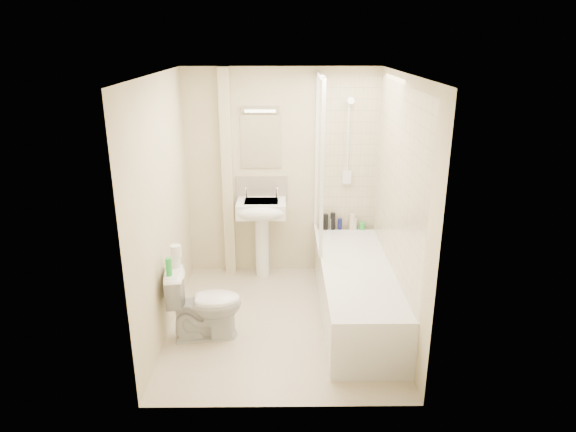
{
  "coord_description": "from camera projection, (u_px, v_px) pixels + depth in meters",
  "views": [
    {
      "loc": [
        0.02,
        -4.5,
        2.7
      ],
      "look_at": [
        0.06,
        0.2,
        1.05
      ],
      "focal_mm": 32.0,
      "sensor_mm": 36.0,
      "label": 1
    }
  ],
  "objects": [
    {
      "name": "toilet_roll_upper",
      "position": [
        176.0,
        251.0,
        4.69
      ],
      "size": [
        0.1,
        0.1,
        0.11
      ],
      "primitive_type": "cylinder",
      "color": "white",
      "rests_on": "toilet_roll_lower"
    },
    {
      "name": "bottle_cream",
      "position": [
        352.0,
        222.0,
        6.03
      ],
      "size": [
        0.06,
        0.06,
        0.19
      ],
      "primitive_type": "cylinder",
      "color": "beige",
      "rests_on": "bathtub"
    },
    {
      "name": "wall_right",
      "position": [
        400.0,
        208.0,
        4.75
      ],
      "size": [
        0.02,
        2.5,
        2.4
      ],
      "primitive_type": "cube",
      "color": "beige",
      "rests_on": "ground"
    },
    {
      "name": "wall_left",
      "position": [
        162.0,
        209.0,
        4.73
      ],
      "size": [
        0.02,
        2.5,
        2.4
      ],
      "primitive_type": "cube",
      "color": "beige",
      "rests_on": "ground"
    },
    {
      "name": "floor",
      "position": [
        282.0,
        322.0,
        5.14
      ],
      "size": [
        2.5,
        2.5,
        0.0
      ],
      "primitive_type": "plane",
      "color": "beige",
      "rests_on": "ground"
    },
    {
      "name": "bottle_white_a",
      "position": [
        332.0,
        224.0,
        6.04
      ],
      "size": [
        0.05,
        0.05,
        0.13
      ],
      "primitive_type": "cylinder",
      "color": "silver",
      "rests_on": "bathtub"
    },
    {
      "name": "pedestal_sink",
      "position": [
        261.0,
        217.0,
        5.85
      ],
      "size": [
        0.55,
        0.5,
        1.07
      ],
      "color": "white",
      "rests_on": "ground"
    },
    {
      "name": "pipe_boxing",
      "position": [
        227.0,
        175.0,
        5.86
      ],
      "size": [
        0.12,
        0.12,
        2.4
      ],
      "primitive_type": "cube",
      "color": "beige",
      "rests_on": "ground"
    },
    {
      "name": "mirror",
      "position": [
        261.0,
        142.0,
        5.78
      ],
      "size": [
        0.46,
        0.01,
        0.6
      ],
      "primitive_type": "cube",
      "color": "white",
      "rests_on": "wall_back"
    },
    {
      "name": "bottle_green",
      "position": [
        362.0,
        226.0,
        6.05
      ],
      "size": [
        0.07,
        0.07,
        0.08
      ],
      "primitive_type": "cylinder",
      "color": "green",
      "rests_on": "bathtub"
    },
    {
      "name": "tile_right",
      "position": [
        398.0,
        182.0,
        4.77
      ],
      "size": [
        0.01,
        2.1,
        1.75
      ],
      "primitive_type": "cube",
      "color": "beige",
      "rests_on": "wall_right"
    },
    {
      "name": "strip_light",
      "position": [
        260.0,
        109.0,
        5.64
      ],
      "size": [
        0.42,
        0.07,
        0.07
      ],
      "primitive_type": "cube",
      "color": "silver",
      "rests_on": "wall_back"
    },
    {
      "name": "green_bottle",
      "position": [
        169.0,
        267.0,
        4.53
      ],
      "size": [
        0.05,
        0.05,
        0.17
      ],
      "primitive_type": "cylinder",
      "color": "green",
      "rests_on": "toilet"
    },
    {
      "name": "wall_back",
      "position": [
        282.0,
        174.0,
        5.92
      ],
      "size": [
        2.2,
        0.02,
        2.4
      ],
      "primitive_type": "cube",
      "color": "beige",
      "rests_on": "ground"
    },
    {
      "name": "bathtub",
      "position": [
        356.0,
        291.0,
        5.14
      ],
      "size": [
        0.7,
        2.1,
        0.55
      ],
      "color": "white",
      "rests_on": "ground"
    },
    {
      "name": "shower_fixture",
      "position": [
        348.0,
        145.0,
        5.76
      ],
      "size": [
        0.1,
        0.16,
        0.99
      ],
      "color": "white",
      "rests_on": "wall_back"
    },
    {
      "name": "bottle_blue",
      "position": [
        340.0,
        224.0,
        6.04
      ],
      "size": [
        0.05,
        0.05,
        0.13
      ],
      "primitive_type": "cylinder",
      "color": "#12144F",
      "rests_on": "bathtub"
    },
    {
      "name": "bottle_black_b",
      "position": [
        333.0,
        221.0,
        6.02
      ],
      "size": [
        0.06,
        0.06,
        0.2
      ],
      "primitive_type": "cylinder",
      "color": "black",
      "rests_on": "bathtub"
    },
    {
      "name": "shower_screen",
      "position": [
        319.0,
        162.0,
        5.42
      ],
      "size": [
        0.04,
        0.92,
        1.8
      ],
      "color": "white",
      "rests_on": "bathtub"
    },
    {
      "name": "tile_back",
      "position": [
        347.0,
        155.0,
        5.84
      ],
      "size": [
        0.7,
        0.01,
        1.75
      ],
      "primitive_type": "cube",
      "color": "beige",
      "rests_on": "wall_back"
    },
    {
      "name": "bottle_black_a",
      "position": [
        325.0,
        222.0,
        6.03
      ],
      "size": [
        0.06,
        0.06,
        0.19
      ],
      "primitive_type": "cylinder",
      "color": "black",
      "rests_on": "bathtub"
    },
    {
      "name": "splashback",
      "position": [
        262.0,
        188.0,
        5.97
      ],
      "size": [
        0.6,
        0.02,
        0.3
      ],
      "primitive_type": "cube",
      "color": "beige",
      "rests_on": "wall_back"
    },
    {
      "name": "toilet_roll_lower",
      "position": [
        175.0,
        261.0,
        4.72
      ],
      "size": [
        0.1,
        0.1,
        0.1
      ],
      "primitive_type": "cylinder",
      "color": "white",
      "rests_on": "toilet"
    },
    {
      "name": "bottle_white_b",
      "position": [
        354.0,
        224.0,
        6.04
      ],
      "size": [
        0.05,
        0.05,
        0.13
      ],
      "primitive_type": "cylinder",
      "color": "silver",
      "rests_on": "bathtub"
    },
    {
      "name": "ceiling",
      "position": [
        281.0,
        74.0,
        4.35
      ],
      "size": [
        2.2,
        2.5,
        0.02
      ],
      "primitive_type": "cube",
      "color": "white",
      "rests_on": "wall_back"
    },
    {
      "name": "toilet",
      "position": [
        205.0,
        303.0,
        4.79
      ],
      "size": [
        0.56,
        0.78,
        0.7
      ],
      "primitive_type": "imported",
      "rotation": [
        0.0,
        0.0,
        1.7
      ],
      "color": "white",
      "rests_on": "ground"
    }
  ]
}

